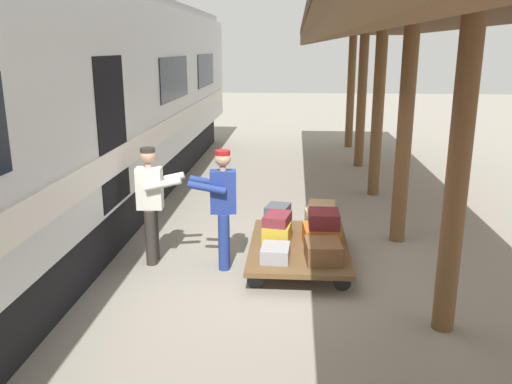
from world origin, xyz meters
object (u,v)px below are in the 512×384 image
object	(u,v)px
suitcase_brown_leather	(323,251)
porter_by_door	(152,201)
train_car	(4,123)
luggage_cart	(299,247)
porter_in_overalls	(222,205)
suitcase_tan_vintage	(322,208)
suitcase_yellow_case	(277,234)
suitcase_orange_carryall	(321,235)
suitcase_olive_duffel	(278,223)
suitcase_gray_aluminum	(275,253)
suitcase_cream_canvas	(319,222)
suitcase_maroon_trunk	(324,219)
suitcase_burgundy_valise	(277,219)
suitcase_slate_roller	(278,211)

from	to	relation	value
suitcase_brown_leather	porter_by_door	bearing A→B (deg)	-11.59
train_car	luggage_cart	size ratio (longest dim) A/B	10.16
porter_in_overalls	suitcase_tan_vintage	bearing A→B (deg)	-151.46
suitcase_yellow_case	suitcase_orange_carryall	bearing A→B (deg)	180.00
suitcase_olive_duffel	suitcase_orange_carryall	distance (m)	0.87
suitcase_brown_leather	suitcase_gray_aluminum	xyz separation A→B (m)	(0.63, 0.00, -0.04)
suitcase_cream_canvas	suitcase_tan_vintage	size ratio (longest dim) A/B	1.07
train_car	suitcase_orange_carryall	size ratio (longest dim) A/B	42.08
suitcase_gray_aluminum	porter_by_door	world-z (taller)	porter_by_door
train_car	suitcase_maroon_trunk	size ratio (longest dim) A/B	46.27
suitcase_olive_duffel	suitcase_maroon_trunk	bearing A→B (deg)	137.73
suitcase_gray_aluminum	suitcase_maroon_trunk	xyz separation A→B (m)	(-0.67, -0.58, 0.30)
suitcase_cream_canvas	suitcase_yellow_case	world-z (taller)	suitcase_cream_canvas
suitcase_brown_leather	suitcase_yellow_case	xyz separation A→B (m)	(0.63, -0.59, 0.01)
suitcase_brown_leather	porter_by_door	distance (m)	2.53
suitcase_cream_canvas	porter_in_overalls	distance (m)	1.68
suitcase_brown_leather	porter_in_overalls	bearing A→B (deg)	-15.49
suitcase_burgundy_valise	suitcase_brown_leather	bearing A→B (deg)	135.20
suitcase_brown_leather	porter_in_overalls	world-z (taller)	porter_in_overalls
suitcase_gray_aluminum	suitcase_tan_vintage	size ratio (longest dim) A/B	0.90
suitcase_yellow_case	suitcase_tan_vintage	xyz separation A→B (m)	(-0.66, -0.57, 0.23)
suitcase_cream_canvas	suitcase_slate_roller	distance (m)	0.67
suitcase_gray_aluminum	suitcase_maroon_trunk	world-z (taller)	suitcase_maroon_trunk
luggage_cart	suitcase_slate_roller	xyz separation A→B (m)	(0.33, -0.58, 0.35)
train_car	suitcase_maroon_trunk	distance (m)	4.60
suitcase_brown_leather	porter_in_overalls	xyz separation A→B (m)	(1.40, -0.39, 0.50)
suitcase_slate_roller	suitcase_burgundy_valise	xyz separation A→B (m)	(-0.01, 0.55, 0.05)
porter_by_door	suitcase_slate_roller	bearing A→B (deg)	-159.15
suitcase_cream_canvas	suitcase_maroon_trunk	world-z (taller)	suitcase_maroon_trunk
luggage_cart	suitcase_gray_aluminum	bearing A→B (deg)	61.90
luggage_cart	suitcase_slate_roller	size ratio (longest dim) A/B	5.20
suitcase_orange_carryall	suitcase_yellow_case	xyz separation A→B (m)	(0.63, 0.00, 0.00)
suitcase_slate_roller	porter_by_door	size ratio (longest dim) A/B	0.24
suitcase_olive_duffel	suitcase_tan_vintage	xyz separation A→B (m)	(-0.66, 0.02, 0.26)
suitcase_brown_leather	luggage_cart	bearing A→B (deg)	-61.90
suitcase_yellow_case	suitcase_maroon_trunk	distance (m)	0.71
suitcase_orange_carryall	suitcase_cream_canvas	size ratio (longest dim) A/B	0.93
suitcase_gray_aluminum	suitcase_tan_vintage	world-z (taller)	suitcase_tan_vintage
suitcase_gray_aluminum	suitcase_tan_vintage	distance (m)	1.37
suitcase_brown_leather	suitcase_tan_vintage	distance (m)	1.19
suitcase_orange_carryall	porter_in_overalls	xyz separation A→B (m)	(1.40, 0.21, 0.49)
suitcase_orange_carryall	luggage_cart	bearing A→B (deg)	0.00
luggage_cart	suitcase_tan_vintage	distance (m)	0.78
suitcase_burgundy_valise	suitcase_gray_aluminum	bearing A→B (deg)	89.87
suitcase_yellow_case	suitcase_burgundy_valise	size ratio (longest dim) A/B	0.97
suitcase_burgundy_valise	porter_by_door	bearing A→B (deg)	4.12
train_car	porter_by_door	bearing A→B (deg)	-172.93
suitcase_olive_duffel	suitcase_brown_leather	world-z (taller)	suitcase_brown_leather
suitcase_gray_aluminum	suitcase_burgundy_valise	size ratio (longest dim) A/B	0.98
porter_by_door	luggage_cart	bearing A→B (deg)	-177.42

